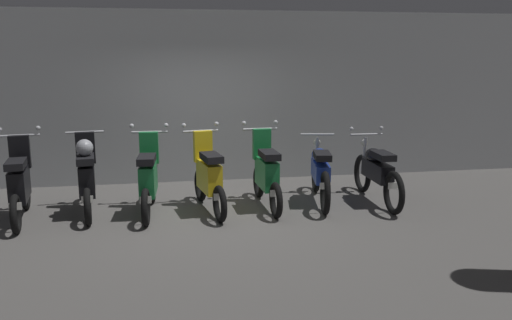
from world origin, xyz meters
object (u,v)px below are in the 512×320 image
object	(u,v)px
motorbike_slot_1	(87,176)
motorbike_slot_3	(208,176)
motorbike_slot_2	(149,178)
motorbike_slot_0	(20,184)
motorbike_slot_5	(320,172)
motorbike_slot_6	(377,172)
motorbike_slot_4	(266,173)

from	to	relation	value
motorbike_slot_1	motorbike_slot_3	bearing A→B (deg)	-5.10
motorbike_slot_2	motorbike_slot_1	bearing A→B (deg)	171.20
motorbike_slot_0	motorbike_slot_2	size ratio (longest dim) A/B	1.00
motorbike_slot_2	motorbike_slot_5	xyz separation A→B (m)	(2.67, 0.14, -0.04)
motorbike_slot_0	motorbike_slot_3	size ratio (longest dim) A/B	1.00
motorbike_slot_0	motorbike_slot_3	bearing A→B (deg)	0.16
motorbike_slot_1	motorbike_slot_5	world-z (taller)	motorbike_slot_1
motorbike_slot_1	motorbike_slot_6	world-z (taller)	motorbike_slot_1
motorbike_slot_0	motorbike_slot_4	size ratio (longest dim) A/B	1.00
motorbike_slot_3	motorbike_slot_4	distance (m)	0.90
motorbike_slot_1	motorbike_slot_6	distance (m)	4.46
motorbike_slot_2	motorbike_slot_3	bearing A→B (deg)	-1.30
motorbike_slot_5	motorbike_slot_2	bearing A→B (deg)	-177.01
motorbike_slot_1	motorbike_slot_6	bearing A→B (deg)	-1.93
motorbike_slot_1	motorbike_slot_5	bearing A→B (deg)	0.01
motorbike_slot_0	motorbike_slot_1	world-z (taller)	motorbike_slot_0
motorbike_slot_3	motorbike_slot_6	world-z (taller)	motorbike_slot_3
motorbike_slot_3	motorbike_slot_4	xyz separation A→B (m)	(0.90, 0.06, 0.00)
motorbike_slot_3	motorbike_slot_4	bearing A→B (deg)	3.75
motorbike_slot_1	motorbike_slot_4	bearing A→B (deg)	-2.14
motorbike_slot_3	motorbike_slot_0	bearing A→B (deg)	-179.84
motorbike_slot_0	motorbike_slot_2	world-z (taller)	same
motorbike_slot_0	motorbike_slot_5	xyz separation A→B (m)	(4.46, 0.17, -0.04)
motorbike_slot_5	motorbike_slot_0	bearing A→B (deg)	-177.86
motorbike_slot_3	motorbike_slot_1	bearing A→B (deg)	174.90
motorbike_slot_2	motorbike_slot_4	size ratio (longest dim) A/B	1.00
motorbike_slot_6	motorbike_slot_2	bearing A→B (deg)	179.81
motorbike_slot_3	motorbike_slot_5	bearing A→B (deg)	5.09
motorbike_slot_1	motorbike_slot_2	world-z (taller)	motorbike_slot_2
motorbike_slot_2	motorbike_slot_0	bearing A→B (deg)	-179.12
motorbike_slot_1	motorbike_slot_3	world-z (taller)	motorbike_slot_3
motorbike_slot_4	motorbike_slot_6	distance (m)	1.78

